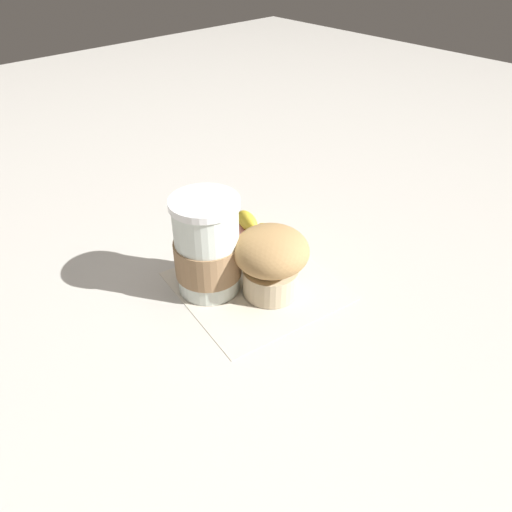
# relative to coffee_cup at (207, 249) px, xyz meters

# --- Properties ---
(ground_plane) EXTENTS (3.00, 3.00, 0.00)m
(ground_plane) POSITION_rel_coffee_cup_xyz_m (0.05, -0.04, -0.07)
(ground_plane) COLOR beige
(paper_napkin) EXTENTS (0.25, 0.25, 0.00)m
(paper_napkin) POSITION_rel_coffee_cup_xyz_m (0.05, -0.04, -0.07)
(paper_napkin) COLOR beige
(paper_napkin) RESTS_ON ground_plane
(coffee_cup) EXTENTS (0.10, 0.10, 0.14)m
(coffee_cup) POSITION_rel_coffee_cup_xyz_m (0.00, 0.00, 0.00)
(coffee_cup) COLOR silver
(coffee_cup) RESTS_ON paper_napkin
(muffin) EXTENTS (0.11, 0.11, 0.10)m
(muffin) POSITION_rel_coffee_cup_xyz_m (0.06, -0.07, -0.01)
(muffin) COLOR beige
(muffin) RESTS_ON paper_napkin
(banana) EXTENTS (0.09, 0.15, 0.03)m
(banana) POSITION_rel_coffee_cup_xyz_m (0.13, 0.03, -0.05)
(banana) COLOR yellow
(banana) RESTS_ON paper_napkin
(sugar_packet) EXTENTS (0.06, 0.06, 0.01)m
(sugar_packet) POSITION_rel_coffee_cup_xyz_m (0.14, 0.07, -0.07)
(sugar_packet) COLOR pink
(sugar_packet) RESTS_ON ground_plane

